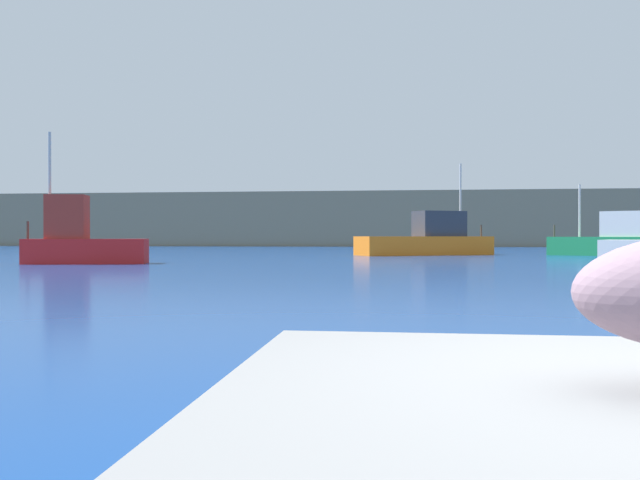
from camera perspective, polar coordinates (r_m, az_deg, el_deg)
name	(u,v)px	position (r m, az deg, el deg)	size (l,w,h in m)	color
hillside_backdrop	(414,220)	(76.36, 8.04, 1.69)	(140.00, 15.91, 5.78)	#7F755B
fishing_boat_green	(624,240)	(40.46, 24.61, -0.04)	(8.00, 5.45, 4.07)	#1E8C4C
fishing_boat_red	(80,240)	(28.02, -19.86, -0.03)	(4.86, 2.37, 5.21)	red
fishing_boat_orange	(428,240)	(38.89, 9.28, 0.01)	(8.09, 5.65, 5.35)	orange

